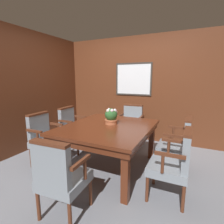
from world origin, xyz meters
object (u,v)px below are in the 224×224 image
Objects in this scene: chair_head_near at (60,175)px; chair_left_far at (72,127)px; chair_head_far at (131,123)px; potted_plant at (111,116)px; dining_table at (108,131)px; chair_right_far at (178,143)px; chair_left_near at (45,137)px; chair_right_near at (174,162)px.

chair_head_near and chair_left_far have the same top height.
chair_head_far is 1.00× the size of chair_left_far.
chair_head_far is at bearing 90.17° from potted_plant.
potted_plant reaches higher than dining_table.
chair_right_far and chair_left_near have the same top height.
potted_plant is at bearing -113.93° from chair_right_near.
dining_table is at bearing -72.15° from chair_left_near.
chair_right_far is at bearing 18.70° from dining_table.
chair_right_far is (1.05, 0.36, -0.15)m from dining_table.
chair_left_near is 1.21m from potted_plant.
chair_right_far is at bearing -127.20° from chair_head_near.
chair_head_far is 1.34m from chair_right_far.
chair_left_near is (-1.08, 0.82, 0.00)m from chair_head_near.
chair_head_far is 1.30m from chair_left_far.
chair_head_near is 1.85m from chair_left_far.
chair_right_far is 2.08m from chair_left_far.
chair_head_far reaches higher than dining_table.
chair_right_near is (1.07, -0.34, -0.15)m from dining_table.
potted_plant is (1.04, 0.48, 0.37)m from chair_left_near.
dining_table is at bearing -71.33° from chair_right_far.
chair_head_near is 1.35m from chair_left_near.
chair_right_far and chair_right_near have the same top height.
chair_right_near and chair_left_far have the same top height.
chair_left_far is 3.34× the size of potted_plant.
dining_table is 1.71× the size of chair_head_near.
chair_right_far is at bearing -178.82° from chair_right_near.
chair_head_near and chair_left_near have the same top height.
chair_right_far is 1.00× the size of chair_right_near.
dining_table is 1.14m from chair_right_near.
chair_head_far is 1.00× the size of chair_right_far.
chair_left_far is at bearing 167.53° from potted_plant.
chair_left_far is (-2.08, -0.00, 0.00)m from chair_right_far.
chair_head_near is 1.00× the size of chair_head_far.
potted_plant reaches higher than chair_head_far.
chair_right_near is 2.21m from chair_left_far.
dining_table is 1.71× the size of chair_head_far.
dining_table is at bearing -107.97° from chair_right_near.
chair_head_near and chair_right_near have the same top height.
chair_head_near is 1.84m from chair_right_far.
chair_right_far is 2.22m from chair_left_near.
chair_head_near is 1.00× the size of chair_left_far.
chair_head_near and chair_head_far have the same top height.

